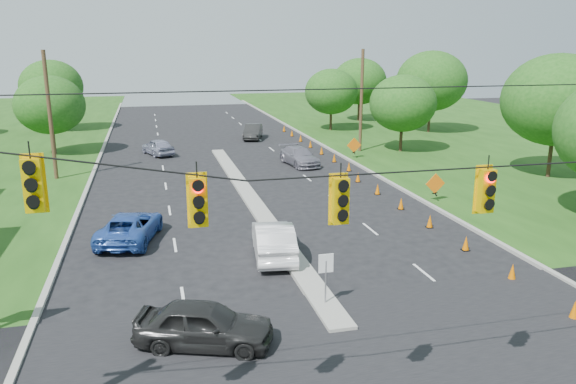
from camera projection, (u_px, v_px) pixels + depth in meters
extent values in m
cube|color=gray|center=(92.00, 177.00, 40.68)|extent=(0.25, 110.00, 0.16)
cube|color=gray|center=(354.00, 164.00, 45.40)|extent=(0.25, 110.00, 0.16)
cube|color=gray|center=(251.00, 201.00, 34.59)|extent=(1.00, 34.00, 0.18)
cylinder|color=gray|center=(326.00, 284.00, 20.28)|extent=(0.06, 0.06, 1.80)
cube|color=white|center=(326.00, 263.00, 20.08)|extent=(0.55, 0.04, 0.70)
cylinder|color=black|center=(428.00, 153.00, 12.17)|extent=(24.00, 0.04, 0.04)
cube|color=#FFC500|center=(33.00, 185.00, 10.36)|extent=(0.34, 0.24, 1.00)
cube|color=#FFC500|center=(198.00, 202.00, 11.19)|extent=(0.34, 0.24, 1.00)
cube|color=#FFC500|center=(340.00, 201.00, 11.94)|extent=(0.34, 0.24, 1.00)
cube|color=#FFC500|center=(486.00, 191.00, 12.76)|extent=(0.34, 0.24, 1.00)
cylinder|color=#422D1C|center=(50.00, 116.00, 38.99)|extent=(0.28, 0.28, 9.00)
cylinder|color=#422D1C|center=(361.00, 101.00, 49.52)|extent=(0.28, 0.28, 9.00)
cone|color=#DD6500|center=(574.00, 310.00, 19.50)|extent=(0.32, 0.32, 0.70)
cone|color=#DD6500|center=(512.00, 272.00, 22.79)|extent=(0.32, 0.32, 0.70)
cone|color=#DD6500|center=(466.00, 243.00, 26.07)|extent=(0.32, 0.32, 0.70)
cone|color=#DD6500|center=(430.00, 221.00, 29.36)|extent=(0.32, 0.32, 0.70)
cone|color=#DD6500|center=(401.00, 204.00, 32.65)|extent=(0.32, 0.32, 0.70)
cone|color=#DD6500|center=(378.00, 189.00, 35.93)|extent=(0.32, 0.32, 0.70)
cone|color=#DD6500|center=(358.00, 177.00, 39.22)|extent=(0.32, 0.32, 0.70)
cone|color=#DD6500|center=(349.00, 167.00, 42.65)|extent=(0.32, 0.32, 0.70)
cone|color=#DD6500|center=(334.00, 158.00, 45.93)|extent=(0.32, 0.32, 0.70)
cone|color=#DD6500|center=(322.00, 150.00, 49.22)|extent=(0.32, 0.32, 0.70)
cone|color=#DD6500|center=(310.00, 144.00, 52.50)|extent=(0.32, 0.32, 0.70)
cone|color=#DD6500|center=(301.00, 138.00, 55.79)|extent=(0.32, 0.32, 0.70)
cone|color=#DD6500|center=(292.00, 133.00, 59.08)|extent=(0.32, 0.32, 0.70)
cone|color=#DD6500|center=(284.00, 128.00, 62.36)|extent=(0.32, 0.32, 0.70)
cube|color=black|center=(435.00, 193.00, 34.16)|extent=(0.06, 0.58, 0.26)
cube|color=black|center=(435.00, 193.00, 34.16)|extent=(0.06, 0.58, 0.26)
cube|color=orange|center=(435.00, 184.00, 34.01)|extent=(1.27, 0.05, 1.27)
cube|color=black|center=(354.00, 152.00, 47.30)|extent=(0.06, 0.58, 0.26)
cube|color=black|center=(354.00, 152.00, 47.30)|extent=(0.06, 0.58, 0.26)
cube|color=orange|center=(354.00, 145.00, 47.15)|extent=(1.27, 0.05, 1.27)
cylinder|color=black|center=(54.00, 140.00, 48.84)|extent=(0.28, 0.28, 2.52)
ellipsoid|color=#194C14|center=(50.00, 105.00, 48.07)|extent=(5.88, 5.88, 5.04)
cylinder|color=black|center=(55.00, 118.00, 62.42)|extent=(0.28, 0.28, 2.88)
ellipsoid|color=#194C14|center=(51.00, 86.00, 61.53)|extent=(6.72, 6.72, 5.76)
cylinder|color=black|center=(550.00, 155.00, 40.26)|extent=(0.28, 0.28, 3.24)
ellipsoid|color=#194C14|center=(557.00, 100.00, 39.26)|extent=(7.56, 7.56, 6.48)
cylinder|color=black|center=(401.00, 138.00, 50.22)|extent=(0.28, 0.28, 2.52)
ellipsoid|color=#194C14|center=(403.00, 103.00, 49.44)|extent=(5.88, 5.88, 5.04)
cylinder|color=black|center=(429.00, 118.00, 61.39)|extent=(0.28, 0.28, 3.24)
ellipsoid|color=#194C14|center=(432.00, 81.00, 60.39)|extent=(7.56, 7.56, 6.48)
cylinder|color=black|center=(359.00, 110.00, 70.83)|extent=(0.28, 0.28, 2.88)
ellipsoid|color=#194C14|center=(360.00, 81.00, 69.94)|extent=(6.72, 6.72, 5.76)
cylinder|color=black|center=(331.00, 119.00, 62.90)|extent=(0.28, 0.28, 2.52)
ellipsoid|color=#194C14|center=(331.00, 92.00, 62.12)|extent=(5.88, 5.88, 5.04)
imported|color=black|center=(204.00, 325.00, 17.65)|extent=(4.71, 3.12, 1.49)
imported|color=white|center=(273.00, 240.00, 25.22)|extent=(2.29, 5.06, 1.61)
imported|color=#2A52AA|center=(130.00, 227.00, 27.31)|extent=(3.54, 5.54, 1.42)
imported|color=slate|center=(299.00, 156.00, 44.75)|extent=(2.69, 5.13, 1.42)
imported|color=gray|center=(158.00, 147.00, 48.90)|extent=(3.06, 4.54, 1.44)
imported|color=black|center=(253.00, 132.00, 57.30)|extent=(2.84, 4.81, 1.50)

